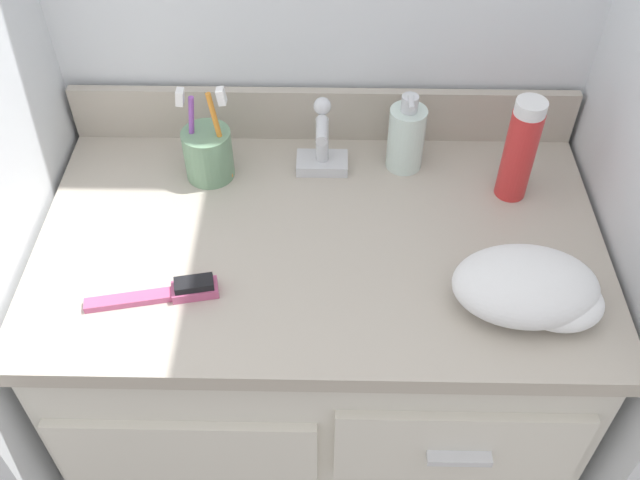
{
  "coord_description": "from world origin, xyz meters",
  "views": [
    {
      "loc": [
        0.01,
        -0.8,
        1.64
      ],
      "look_at": [
        0.0,
        -0.03,
        0.84
      ],
      "focal_mm": 40.0,
      "sensor_mm": 36.0,
      "label": 1
    }
  ],
  "objects": [
    {
      "name": "hand_towel",
      "position": [
        0.31,
        -0.14,
        0.86
      ],
      "size": [
        0.22,
        0.15,
        0.08
      ],
      "color": "white",
      "rests_on": "vanity"
    },
    {
      "name": "shaving_cream_can",
      "position": [
        0.32,
        0.11,
        0.91
      ],
      "size": [
        0.05,
        0.05,
        0.19
      ],
      "color": "red",
      "rests_on": "vanity"
    },
    {
      "name": "toothbrush_cup",
      "position": [
        -0.19,
        0.15,
        0.87
      ],
      "size": [
        0.09,
        0.08,
        0.19
      ],
      "color": "gray",
      "rests_on": "vanity"
    },
    {
      "name": "hairbrush",
      "position": [
        -0.22,
        -0.13,
        0.83
      ],
      "size": [
        0.2,
        0.07,
        0.03
      ],
      "rotation": [
        0.0,
        0.0,
        0.2
      ],
      "color": "#C1517F",
      "rests_on": "vanity"
    },
    {
      "name": "vanity",
      "position": [
        -0.0,
        -0.0,
        0.43
      ],
      "size": [
        0.91,
        0.56,
        0.82
      ],
      "color": "silver",
      "rests_on": "ground_plane"
    },
    {
      "name": "ground_plane",
      "position": [
        0.0,
        0.0,
        0.0
      ],
      "size": [
        6.0,
        6.0,
        0.0
      ],
      "primitive_type": "plane",
      "color": "#4C4742"
    },
    {
      "name": "backsplash",
      "position": [
        0.0,
        0.26,
        0.87
      ],
      "size": [
        0.91,
        0.02,
        0.1
      ],
      "color": "#B2A899",
      "rests_on": "vanity"
    },
    {
      "name": "soap_dispenser",
      "position": [
        0.14,
        0.18,
        0.88
      ],
      "size": [
        0.06,
        0.07,
        0.15
      ],
      "color": "silver",
      "rests_on": "vanity"
    },
    {
      "name": "sink_faucet",
      "position": [
        0.0,
        0.17,
        0.87
      ],
      "size": [
        0.09,
        0.09,
        0.14
      ],
      "color": "silver",
      "rests_on": "vanity"
    }
  ]
}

